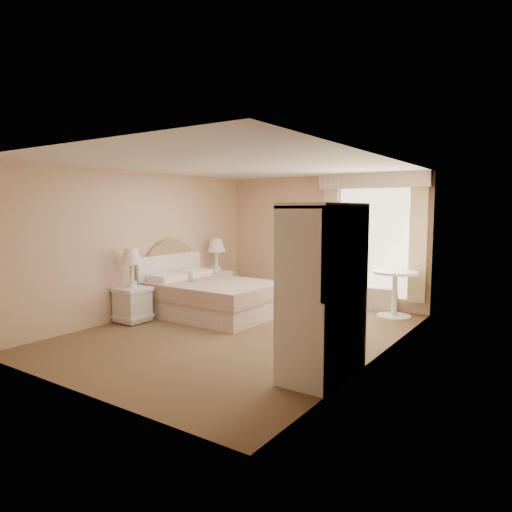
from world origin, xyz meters
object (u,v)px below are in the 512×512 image
Objects in this scene: nightstand_near at (132,295)px; cafe_chair at (310,290)px; bed at (209,296)px; armoire at (324,305)px; nightstand_far at (217,277)px; round_table at (395,286)px.

cafe_chair is (2.49, 1.48, 0.12)m from nightstand_near.
bed is 1.08× the size of armoire.
bed is 2.10× the size of cafe_chair.
armoire is (2.94, -1.51, 0.46)m from bed.
cafe_chair is (2.49, -0.71, 0.11)m from nightstand_far.
armoire is (3.65, -2.61, 0.33)m from nightstand_far.
cafe_chair is at bearing 121.37° from armoire.
nightstand_far is at bearing -170.47° from round_table.
bed is 1.31m from nightstand_near.
nightstand_near is 2.90m from cafe_chair.
bed is at bearing -56.85° from nightstand_far.
nightstand_far is at bearing 144.49° from armoire.
nightstand_near reaches higher than round_table.
nightstand_far is 0.64× the size of armoire.
bed is at bearing 152.78° from armoire.
armoire is at bearing -68.76° from cafe_chair.
nightstand_far reaches higher than cafe_chair.
round_table is at bearing 38.72° from nightstand_near.
nightstand_near is 2.19m from nightstand_far.
armoire reaches higher than nightstand_near.
cafe_chair is 0.51× the size of armoire.
bed is at bearing -177.76° from cafe_chair.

